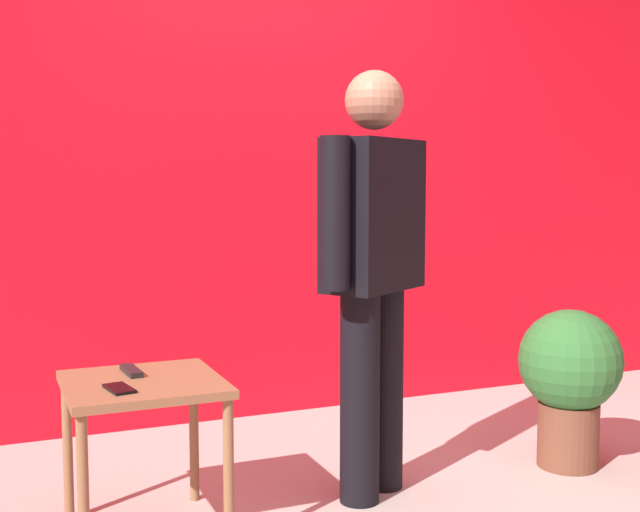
# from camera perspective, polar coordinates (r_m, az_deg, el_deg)

# --- Properties ---
(back_wall_red) EXTENTS (5.42, 0.12, 3.21)m
(back_wall_red) POSITION_cam_1_polar(r_m,az_deg,el_deg) (4.33, -2.27, 10.17)
(back_wall_red) COLOR red
(back_wall_red) RESTS_ON ground_plane
(standing_person) EXTENTS (0.61, 0.44, 1.65)m
(standing_person) POSITION_cam_1_polar(r_m,az_deg,el_deg) (3.12, 3.76, -0.38)
(standing_person) COLOR black
(standing_person) RESTS_ON ground_plane
(side_table) EXTENTS (0.53, 0.53, 0.55)m
(side_table) POSITION_cam_1_polar(r_m,az_deg,el_deg) (2.90, -12.37, -10.13)
(side_table) COLOR olive
(side_table) RESTS_ON ground_plane
(cell_phone) EXTENTS (0.09, 0.15, 0.01)m
(cell_phone) POSITION_cam_1_polar(r_m,az_deg,el_deg) (2.76, -14.00, -9.07)
(cell_phone) COLOR black
(cell_phone) RESTS_ON side_table
(tv_remote) EXTENTS (0.06, 0.17, 0.02)m
(tv_remote) POSITION_cam_1_polar(r_m,az_deg,el_deg) (2.98, -13.19, -7.89)
(tv_remote) COLOR black
(tv_remote) RESTS_ON side_table
(potted_plant) EXTENTS (0.44, 0.44, 0.69)m
(potted_plant) POSITION_cam_1_polar(r_m,az_deg,el_deg) (3.67, 17.24, -7.97)
(potted_plant) COLOR brown
(potted_plant) RESTS_ON ground_plane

